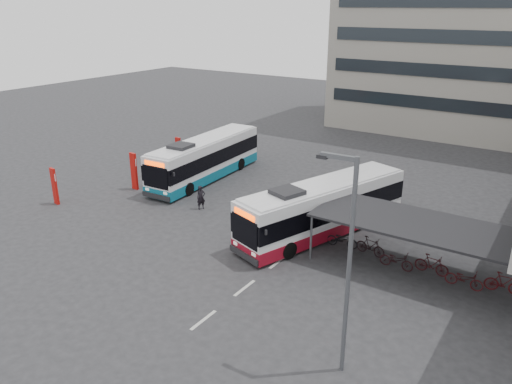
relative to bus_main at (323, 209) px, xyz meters
The scene contains 11 objects.
ground 5.38m from the bus_main, 123.13° to the right, with size 120.00×120.00×0.00m, color #28282B.
bike_shelter 5.80m from the bus_main, 13.18° to the right, with size 10.00×4.00×2.54m.
office_block 33.68m from the bus_main, 84.27° to the left, with size 30.00×15.00×25.00m, color gray.
road_markings 7.48m from the bus_main, 92.51° to the right, with size 0.15×7.60×0.01m.
bus_main is the anchor object (origin of this frame).
bus_teal 12.24m from the bus_main, 161.71° to the left, with size 2.99×11.21×3.28m.
pedestrian 8.16m from the bus_main, behind, with size 0.57×0.37×1.55m, color black.
lamp_post 11.78m from the bus_main, 60.45° to the right, with size 1.40×0.23×7.98m.
sign_totem_south 17.47m from the bus_main, 161.29° to the right, with size 0.53×0.23×2.45m.
sign_totem_mid 14.35m from the bus_main, behind, with size 0.57×0.20×2.65m.
sign_totem_north 16.07m from the bus_main, 162.09° to the left, with size 0.52×0.18×2.39m.
Camera 1 is at (14.00, -19.36, 12.31)m, focal length 35.00 mm.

